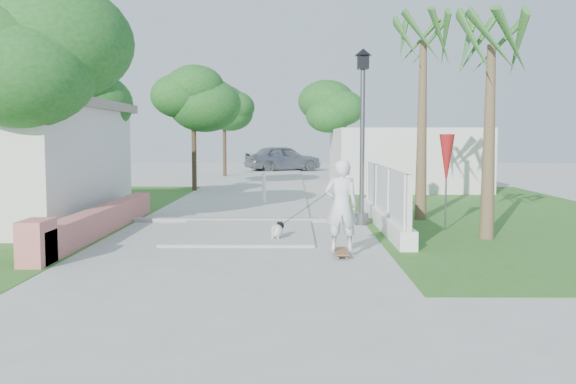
{
  "coord_description": "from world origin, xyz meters",
  "views": [
    {
      "loc": [
        1.17,
        -10.76,
        2.22
      ],
      "look_at": [
        1.05,
        2.4,
        1.1
      ],
      "focal_mm": 40.0,
      "sensor_mm": 36.0,
      "label": 1
    }
  ],
  "objects_px": {
    "patio_umbrella": "(447,160)",
    "skateboarder": "(308,210)",
    "dog": "(277,230)",
    "street_lamp": "(362,129)",
    "bollard": "(264,188)",
    "parked_car": "(283,158)"
  },
  "relations": [
    {
      "from": "dog",
      "to": "skateboarder",
      "type": "bearing_deg",
      "value": -40.39
    },
    {
      "from": "skateboarder",
      "to": "dog",
      "type": "xyz_separation_m",
      "value": [
        -0.64,
        1.01,
        -0.56
      ]
    },
    {
      "from": "patio_umbrella",
      "to": "skateboarder",
      "type": "height_order",
      "value": "patio_umbrella"
    },
    {
      "from": "street_lamp",
      "to": "skateboarder",
      "type": "bearing_deg",
      "value": -112.1
    },
    {
      "from": "patio_umbrella",
      "to": "bollard",
      "type": "bearing_deg",
      "value": 129.91
    },
    {
      "from": "bollard",
      "to": "parked_car",
      "type": "relative_size",
      "value": 0.22
    },
    {
      "from": "bollard",
      "to": "skateboarder",
      "type": "xyz_separation_m",
      "value": [
        1.25,
        -8.06,
        0.2
      ]
    },
    {
      "from": "skateboarder",
      "to": "bollard",
      "type": "bearing_deg",
      "value": -82.26
    },
    {
      "from": "street_lamp",
      "to": "dog",
      "type": "bearing_deg",
      "value": -129.26
    },
    {
      "from": "bollard",
      "to": "parked_car",
      "type": "xyz_separation_m",
      "value": [
        0.25,
        21.54,
        0.27
      ]
    },
    {
      "from": "patio_umbrella",
      "to": "dog",
      "type": "relative_size",
      "value": 3.96
    },
    {
      "from": "patio_umbrella",
      "to": "dog",
      "type": "bearing_deg",
      "value": -158.73
    },
    {
      "from": "bollard",
      "to": "dog",
      "type": "distance_m",
      "value": 7.09
    },
    {
      "from": "dog",
      "to": "street_lamp",
      "type": "bearing_deg",
      "value": 68.12
    },
    {
      "from": "street_lamp",
      "to": "bollard",
      "type": "distance_m",
      "value": 5.56
    },
    {
      "from": "parked_car",
      "to": "skateboarder",
      "type": "bearing_deg",
      "value": 157.13
    },
    {
      "from": "skateboarder",
      "to": "dog",
      "type": "relative_size",
      "value": 4.25
    },
    {
      "from": "patio_umbrella",
      "to": "street_lamp",
      "type": "bearing_deg",
      "value": 152.24
    },
    {
      "from": "street_lamp",
      "to": "bollard",
      "type": "xyz_separation_m",
      "value": [
        -2.7,
        4.5,
        -1.84
      ]
    },
    {
      "from": "skateboarder",
      "to": "dog",
      "type": "height_order",
      "value": "skateboarder"
    },
    {
      "from": "street_lamp",
      "to": "parked_car",
      "type": "bearing_deg",
      "value": 95.37
    },
    {
      "from": "bollard",
      "to": "skateboarder",
      "type": "distance_m",
      "value": 8.16
    }
  ]
}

